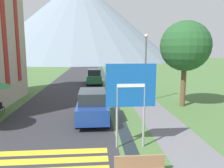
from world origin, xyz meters
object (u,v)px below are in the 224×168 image
tree_by_path (185,46)px  cafe_chair_far_left (0,107)px  streetlamp (146,62)px  road_sign (131,92)px  parked_car_far (94,77)px  parked_car_near (93,105)px

tree_by_path → cafe_chair_far_left: bearing=-174.6°
cafe_chair_far_left → streetlamp: size_ratio=0.16×
road_sign → tree_by_path: 8.38m
parked_car_far → tree_by_path: tree_by_path is taller
tree_by_path → streetlamp: bearing=146.1°
road_sign → tree_by_path: bearing=52.6°
road_sign → parked_car_near: size_ratio=0.87×
parked_car_near → parked_car_far: size_ratio=1.02×
parked_car_far → tree_by_path: (6.46, -10.93, 3.44)m
parked_car_near → tree_by_path: tree_by_path is taller
parked_car_near → parked_car_far: 13.72m
tree_by_path → parked_car_near: bearing=-157.0°
parked_car_far → cafe_chair_far_left: (-6.02, -12.11, -0.40)m
parked_car_near → tree_by_path: bearing=23.0°
streetlamp → tree_by_path: size_ratio=0.86×
parked_car_near → streetlamp: (4.13, 4.43, 2.23)m
tree_by_path → road_sign: bearing=-127.4°
parked_car_far → streetlamp: streetlamp is taller
parked_car_near → tree_by_path: 7.92m
parked_car_far → streetlamp: bearing=-66.6°
road_sign → parked_car_near: bearing=113.8°
parked_car_far → tree_by_path: size_ratio=0.66×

